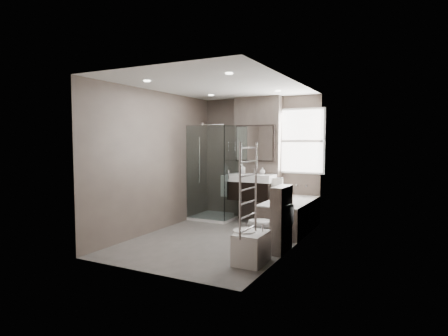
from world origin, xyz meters
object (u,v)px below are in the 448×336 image
Objects in this scene: vanity at (251,187)px; bathtub at (290,214)px; toilet at (267,226)px; bidet at (251,247)px.

vanity is 0.59× the size of bathtub.
toilet reaches higher than bathtub.
vanity is 1.94m from toilet.
toilet reaches higher than bidet.
toilet is at bearing 93.37° from bidet.
bidet is at bearing -66.89° from vanity.
vanity reaches higher than bidet.
toilet is at bearing -88.03° from bathtub.
bathtub is (0.92, -0.33, -0.43)m from vanity.
toilet is 1.31× the size of bidet.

